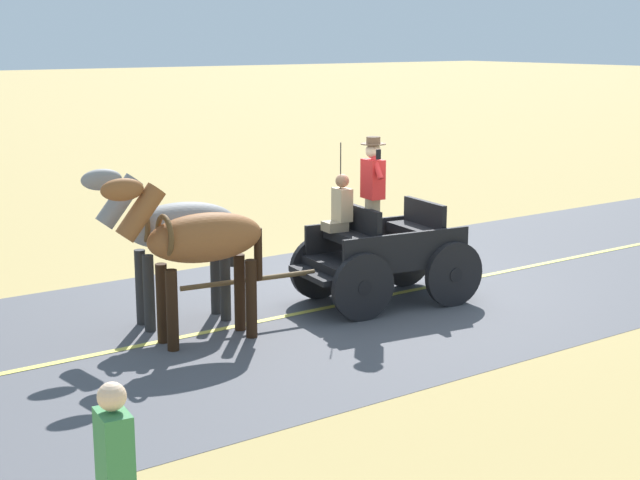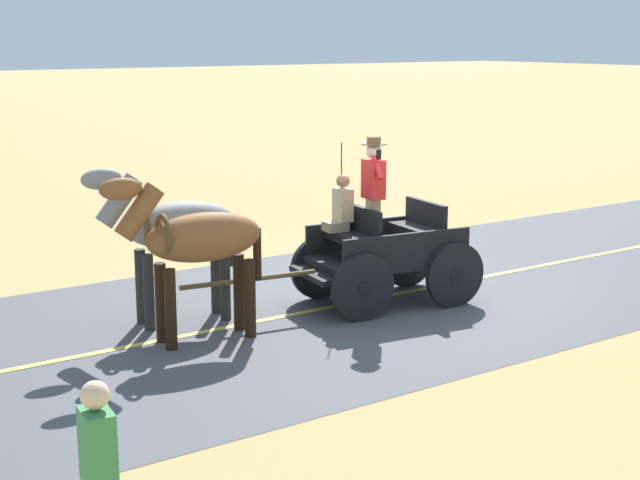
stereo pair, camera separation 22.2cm
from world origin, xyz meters
The scene contains 6 objects.
ground_plane centered at (0.00, 0.00, 0.00)m, with size 200.00×200.00×0.00m, color tan.
road_surface centered at (0.00, 0.00, 0.00)m, with size 6.55×160.00×0.01m, color #4C4C51.
road_centre_stripe centered at (0.00, 0.00, 0.01)m, with size 0.12×160.00×0.00m, color #DBCC4C.
horse_drawn_carriage centered at (-0.24, 0.35, 0.82)m, with size 1.72×4.51×2.50m.
horse_near_side centered at (-0.27, 3.41, 1.32)m, with size 0.73×2.14×2.21m.
horse_off_side centered at (0.62, 3.29, 1.32)m, with size 0.78×2.15×2.21m.
Camera 2 is at (-10.88, 8.85, 3.89)m, focal length 53.28 mm.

